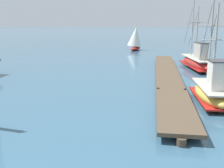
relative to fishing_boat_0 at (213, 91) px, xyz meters
The scene contains 4 objects.
floating_dock 6.06m from the fishing_boat_0, 109.32° to the left, with size 2.71×23.48×0.53m.
fishing_boat_0 is the anchor object (origin of this frame).
fishing_boat_2 11.42m from the fishing_boat_0, 84.30° to the left, with size 2.40×8.14×6.40m.
distant_sailboat 28.25m from the fishing_boat_0, 100.48° to the left, with size 2.77×4.31×3.96m.
Camera 1 is at (3.76, -3.96, 4.48)m, focal length 45.07 mm.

